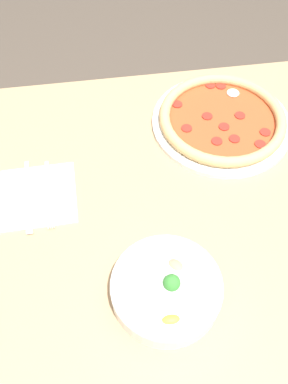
# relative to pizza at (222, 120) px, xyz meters

# --- Properties ---
(ground_plane) EXTENTS (8.00, 8.00, 0.00)m
(ground_plane) POSITION_rel_pizza_xyz_m (0.19, 0.24, -0.76)
(ground_plane) COLOR #4C4238
(dining_table) EXTENTS (1.13, 0.90, 0.74)m
(dining_table) POSITION_rel_pizza_xyz_m (0.19, 0.24, -0.13)
(dining_table) COLOR tan
(dining_table) RESTS_ON ground_plane
(pizza) EXTENTS (0.34, 0.34, 0.04)m
(pizza) POSITION_rel_pizza_xyz_m (0.00, 0.00, 0.00)
(pizza) COLOR white
(pizza) RESTS_ON dining_table
(bowl) EXTENTS (0.21, 0.21, 0.07)m
(bowl) POSITION_rel_pizza_xyz_m (0.21, 0.42, 0.01)
(bowl) COLOR white
(bowl) RESTS_ON dining_table
(napkin) EXTENTS (0.17, 0.17, 0.00)m
(napkin) POSITION_rel_pizza_xyz_m (0.45, 0.15, -0.02)
(napkin) COLOR white
(napkin) RESTS_ON dining_table
(fork) EXTENTS (0.02, 0.18, 0.00)m
(fork) POSITION_rel_pizza_xyz_m (0.43, 0.15, -0.01)
(fork) COLOR silver
(fork) RESTS_ON napkin
(knife) EXTENTS (0.02, 0.19, 0.01)m
(knife) POSITION_rel_pizza_xyz_m (0.47, 0.14, -0.01)
(knife) COLOR silver
(knife) RESTS_ON napkin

